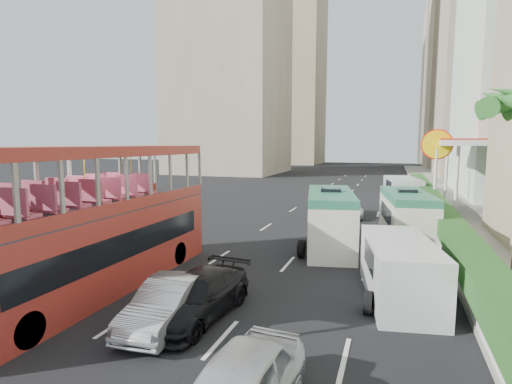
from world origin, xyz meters
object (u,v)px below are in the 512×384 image
at_px(double_decker_bus, 97,219).
at_px(van_asset, 347,216).
at_px(minibus_near, 330,220).
at_px(panel_van_near, 399,270).
at_px(panel_van_far, 402,191).
at_px(minibus_far, 406,218).
at_px(shell_station, 480,175).
at_px(car_black, 198,317).
at_px(car_silver_lane_a, 169,324).

distance_m(double_decker_bus, van_asset, 18.80).
bearing_deg(minibus_near, panel_van_near, -72.27).
bearing_deg(double_decker_bus, van_asset, 68.77).
height_order(minibus_near, panel_van_near, minibus_near).
height_order(double_decker_bus, panel_van_far, double_decker_bus).
distance_m(minibus_far, shell_station, 13.77).
bearing_deg(minibus_near, panel_van_far, 66.54).
bearing_deg(car_black, minibus_far, 66.38).
relative_size(panel_van_near, panel_van_far, 0.88).
bearing_deg(van_asset, minibus_near, -97.95).
height_order(double_decker_bus, car_black, double_decker_bus).
height_order(minibus_far, panel_van_near, minibus_far).
distance_m(van_asset, panel_van_near, 15.27).
xyz_separation_m(minibus_near, panel_van_far, (3.64, 16.27, -0.28)).
xyz_separation_m(double_decker_bus, panel_van_far, (10.52, 24.59, -1.40)).
xyz_separation_m(double_decker_bus, van_asset, (6.75, 17.36, -2.53)).
distance_m(double_decker_bus, panel_van_near, 10.47).
xyz_separation_m(minibus_far, panel_van_far, (0.06, 14.12, -0.21)).
height_order(double_decker_bus, panel_van_near, double_decker_bus).
bearing_deg(panel_van_far, car_black, -113.64).
distance_m(car_silver_lane_a, panel_van_near, 7.58).
relative_size(minibus_far, shell_station, 0.76).
height_order(car_silver_lane_a, minibus_near, minibus_near).
bearing_deg(car_silver_lane_a, double_decker_bus, 151.69).
bearing_deg(minibus_near, car_silver_lane_a, -117.92).
bearing_deg(minibus_near, shell_station, 47.30).
distance_m(panel_van_far, shell_station, 5.93).
bearing_deg(panel_van_near, minibus_near, 108.49).
bearing_deg(panel_van_far, van_asset, -127.69).
xyz_separation_m(minibus_near, shell_station, (9.12, 14.67, 1.34)).
distance_m(double_decker_bus, panel_van_far, 26.79).
xyz_separation_m(car_silver_lane_a, minibus_near, (3.08, 10.01, 1.41)).
relative_size(panel_van_far, shell_station, 0.71).
distance_m(car_black, shell_station, 26.79).
bearing_deg(car_black, car_silver_lane_a, -124.75).
xyz_separation_m(double_decker_bus, minibus_far, (10.46, 10.47, -1.19)).
bearing_deg(panel_van_near, car_black, -158.67).
xyz_separation_m(double_decker_bus, panel_van_near, (10.06, 2.49, -1.54)).
distance_m(van_asset, minibus_near, 9.15).
distance_m(double_decker_bus, car_silver_lane_a, 4.87).
distance_m(car_black, panel_van_far, 26.33).
bearing_deg(van_asset, car_black, -106.17).
height_order(car_silver_lane_a, van_asset, car_silver_lane_a).
relative_size(double_decker_bus, panel_van_near, 2.22).
bearing_deg(double_decker_bus, panel_van_near, 13.90).
height_order(car_black, minibus_near, minibus_near).
height_order(car_silver_lane_a, shell_station, shell_station).
relative_size(double_decker_bus, minibus_near, 1.73).
bearing_deg(panel_van_near, shell_station, 63.77).
bearing_deg(car_silver_lane_a, panel_van_near, 29.24).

